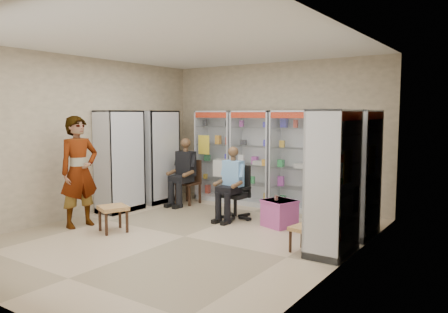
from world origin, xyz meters
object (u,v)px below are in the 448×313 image
Objects in this scene: woven_stool_a at (305,239)px; cabinet_back_left at (217,156)px; cabinet_back_mid at (254,158)px; pink_trunk at (279,213)px; cabinet_left_near at (120,161)px; cabinet_back_right at (294,161)px; woven_stool_b at (113,219)px; standing_man at (79,172)px; office_chair at (235,192)px; seated_shopkeeper at (234,185)px; cabinet_right_near at (333,182)px; cabinet_right_far at (358,173)px; wooden_chair at (188,182)px; cabinet_left_far at (158,157)px.

cabinet_back_left is at bearing 143.30° from woven_stool_a.
cabinet_back_mid is 4.18× the size of pink_trunk.
cabinet_back_right is at bearing 125.65° from cabinet_left_near.
woven_stool_b is 1.05m from standing_man.
pink_trunk is at bearing 131.74° from woven_stool_a.
office_chair is 0.79× the size of seated_shopkeeper.
pink_trunk is 1.41m from woven_stool_a.
cabinet_right_near is at bearing -21.43° from office_chair.
cabinet_right_far is (2.58, -1.13, 0.00)m from cabinet_back_mid.
pink_trunk is at bearing 54.74° from cabinet_right_near.
cabinet_right_near is 2.02× the size of office_chair.
wooden_chair is (-2.15, -0.73, -0.53)m from cabinet_back_right.
office_chair is 2.78m from standing_man.
woven_stool_b is at bearing -80.64° from wooden_chair.
office_chair is (2.26, -0.37, -0.50)m from cabinet_left_far.
standing_man reaches higher than woven_stool_b.
office_chair reaches higher than woven_stool_a.
wooden_chair is 0.95× the size of office_chair.
woven_stool_a is (1.87, -1.08, -0.31)m from office_chair.
cabinet_back_left is 1.05× the size of standing_man.
woven_stool_b is at bearing 121.19° from cabinet_right_far.
cabinet_back_mid is 3.41m from cabinet_right_near.
seated_shopkeeper is at bearing 79.41° from cabinet_left_far.
cabinet_left_far and cabinet_left_near have the same top height.
cabinet_back_left is 1.90m from cabinet_back_right.
cabinet_right_far is 4.46m from cabinet_left_far.
cabinet_back_mid is 1.00× the size of cabinet_left_near.
woven_stool_a is (-0.33, -1.26, -0.82)m from cabinet_right_far.
cabinet_back_mid is at bearing 180.00° from cabinet_back_right.
woven_stool_a is 3.15m from woven_stool_b.
cabinet_left_far is 2.61m from woven_stool_b.
office_chair reaches higher than pink_trunk.
cabinet_back_mid is 2.02m from pink_trunk.
woven_stool_a is at bearing -48.26° from pink_trunk.
cabinet_back_mid is 1.00× the size of cabinet_back_right.
seated_shopkeeper is at bearing 68.25° from cabinet_right_near.
cabinet_back_right is 4.10m from standing_man.
pink_trunk is (2.51, -0.60, -0.24)m from wooden_chair.
seated_shopkeeper is at bearing -88.56° from office_chair.
cabinet_right_near is at bearing -35.26° from pink_trunk.
standing_man is at bearing -97.56° from wooden_chair.
cabinet_right_near is at bearing -67.63° from standing_man.
office_chair is (-2.20, 0.93, -0.50)m from cabinet_right_near.
cabinet_right_near is at bearing 25.23° from woven_stool_a.
woven_stool_b is (-1.75, -3.17, -0.79)m from cabinet_back_right.
cabinet_back_right is 3.71m from woven_stool_b.
cabinet_left_near is at bearing 175.08° from woven_stool_a.
woven_stool_a is at bearing -27.49° from seated_shopkeeper.
cabinet_right_far is 4.03m from woven_stool_b.
seated_shopkeeper is 2.72m from standing_man.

